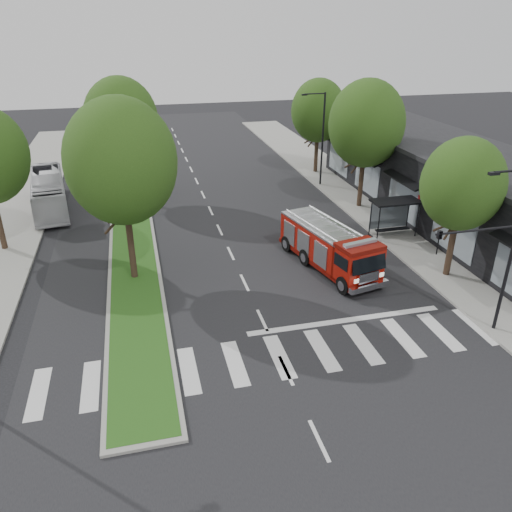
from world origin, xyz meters
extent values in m
plane|color=black|center=(0.00, 0.00, 0.00)|extent=(140.00, 140.00, 0.00)
cube|color=gray|center=(12.50, 10.00, 0.07)|extent=(5.00, 80.00, 0.15)
cube|color=gray|center=(-6.00, 18.00, 0.07)|extent=(3.00, 50.00, 0.14)
cube|color=#204012|center=(-6.00, 18.00, 0.14)|extent=(2.60, 49.50, 0.02)
cube|color=black|center=(17.00, 10.00, 2.50)|extent=(8.00, 30.00, 5.00)
cylinder|color=black|center=(9.80, 7.40, 1.25)|extent=(0.08, 0.08, 2.50)
cylinder|color=black|center=(12.60, 7.40, 1.25)|extent=(0.08, 0.08, 2.50)
cylinder|color=black|center=(9.80, 8.60, 1.25)|extent=(0.08, 0.08, 2.50)
cylinder|color=black|center=(12.60, 8.60, 1.25)|extent=(0.08, 0.08, 2.50)
cube|color=black|center=(11.20, 8.00, 2.55)|extent=(3.20, 1.60, 0.12)
cube|color=#8C99A5|center=(11.20, 8.70, 1.30)|extent=(2.80, 0.04, 1.80)
cube|color=black|center=(11.20, 8.00, 0.55)|extent=(2.40, 0.40, 0.08)
cylinder|color=black|center=(11.50, 2.00, 1.87)|extent=(0.36, 0.36, 3.74)
ellipsoid|color=#1A3B10|center=(11.50, 2.00, 5.53)|extent=(4.40, 4.40, 5.06)
cylinder|color=black|center=(11.50, 14.00, 2.20)|extent=(0.36, 0.36, 4.40)
ellipsoid|color=#1A3B10|center=(11.50, 14.00, 6.50)|extent=(5.60, 5.60, 6.44)
cylinder|color=black|center=(11.50, 24.00, 1.98)|extent=(0.36, 0.36, 3.96)
ellipsoid|color=#1A3B10|center=(11.50, 24.00, 5.85)|extent=(5.00, 5.00, 5.75)
cylinder|color=black|center=(-6.00, 6.00, 2.31)|extent=(0.36, 0.36, 4.62)
ellipsoid|color=#1A3B10|center=(-6.00, 6.00, 6.83)|extent=(5.80, 5.80, 6.67)
cylinder|color=black|center=(-6.00, 20.00, 2.20)|extent=(0.36, 0.36, 4.40)
ellipsoid|color=#1A3B10|center=(-6.00, 20.00, 6.50)|extent=(5.60, 5.60, 6.44)
cylinder|color=black|center=(10.50, -3.50, 4.00)|extent=(0.16, 0.16, 8.00)
cube|color=black|center=(8.70, -3.50, 7.85)|extent=(0.45, 0.20, 0.12)
cylinder|color=black|center=(8.50, -3.50, 5.40)|extent=(4.00, 0.10, 0.10)
imported|color=black|center=(6.70, -3.50, 5.00)|extent=(0.18, 0.22, 1.10)
cylinder|color=black|center=(10.50, 20.00, 4.00)|extent=(0.16, 0.16, 8.00)
cylinder|color=black|center=(9.60, 20.00, 7.90)|extent=(1.80, 0.10, 0.10)
cube|color=black|center=(8.70, 20.00, 7.85)|extent=(0.45, 0.20, 0.12)
cube|color=#5A0A04|center=(5.28, 4.83, 0.46)|extent=(3.96, 8.10, 0.23)
cube|color=maroon|center=(5.12, 5.55, 1.44)|extent=(3.55, 6.29, 1.85)
cube|color=maroon|center=(5.90, 2.03, 1.44)|extent=(2.62, 2.13, 1.95)
cube|color=#B2B2B7|center=(5.12, 5.55, 2.41)|extent=(3.55, 6.29, 0.11)
cylinder|color=#B2B2B7|center=(4.30, 5.37, 2.59)|extent=(1.30, 5.44, 0.09)
cylinder|color=#B2B2B7|center=(5.93, 5.74, 2.59)|extent=(1.30, 5.44, 0.09)
cube|color=silver|center=(6.14, 0.99, 0.56)|extent=(2.42, 0.84, 0.32)
cube|color=#8C99A5|center=(5.90, 2.03, 2.69)|extent=(2.06, 0.76, 0.17)
cylinder|color=black|center=(4.92, 1.52, 0.51)|extent=(0.54, 1.07, 1.02)
cylinder|color=black|center=(7.00, 1.99, 0.51)|extent=(0.54, 1.07, 1.02)
cylinder|color=black|center=(4.08, 5.32, 0.51)|extent=(0.54, 1.07, 1.02)
cylinder|color=black|center=(6.16, 5.79, 0.51)|extent=(0.54, 1.07, 1.02)
cylinder|color=black|center=(3.59, 7.49, 0.51)|extent=(0.54, 1.07, 1.02)
cylinder|color=black|center=(5.67, 7.96, 0.51)|extent=(0.54, 1.07, 1.02)
imported|color=#B8B8BC|center=(-12.00, 19.34, 1.37)|extent=(3.65, 10.06, 2.74)
camera|label=1|loc=(-5.31, -20.17, 13.51)|focal=35.00mm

